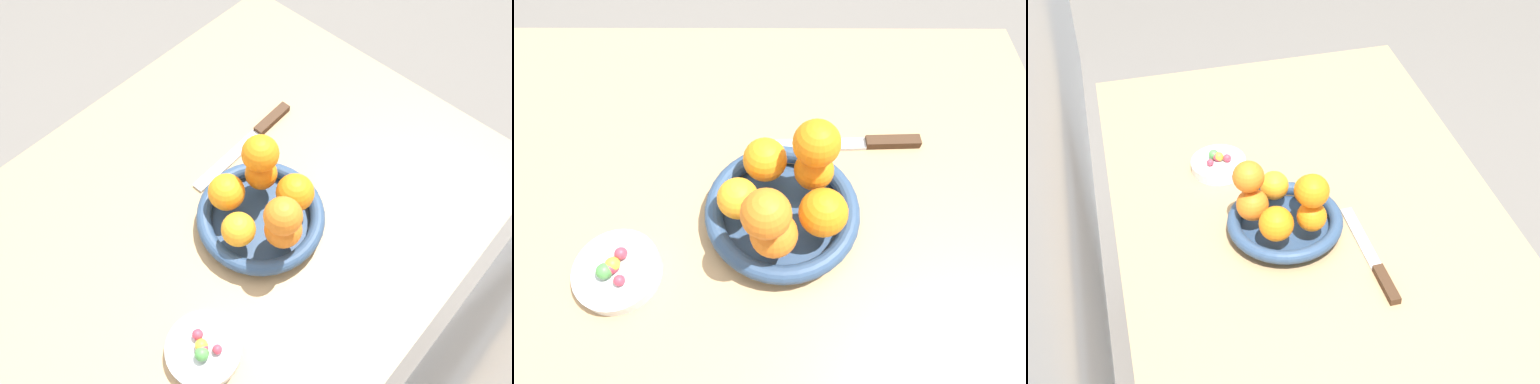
{
  "view_description": "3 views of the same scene",
  "coord_description": "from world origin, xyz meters",
  "views": [
    {
      "loc": [
        0.23,
        0.34,
        1.52
      ],
      "look_at": [
        -0.06,
        0.07,
        0.87
      ],
      "focal_mm": 35.0,
      "sensor_mm": 36.0,
      "label": 1
    },
    {
      "loc": [
        -0.07,
        0.34,
        1.27
      ],
      "look_at": [
        -0.06,
        0.1,
        0.87
      ],
      "focal_mm": 28.0,
      "sensor_mm": 36.0,
      "label": 2
    },
    {
      "loc": [
        -1.16,
        0.34,
        1.77
      ],
      "look_at": [
        -0.11,
        0.07,
        0.86
      ],
      "focal_mm": 55.0,
      "sensor_mm": 36.0,
      "label": 3
    }
  ],
  "objects": [
    {
      "name": "candy_ball_5",
      "position": [
        0.14,
        0.13,
        0.77
      ],
      "size": [
        0.02,
        0.02,
        0.02
      ],
      "primitive_type": "sphere",
      "color": "#C6384C",
      "rests_on": "candy_dish"
    },
    {
      "name": "orange_2",
      "position": [
        -0.13,
        0.02,
        0.81
      ],
      "size": [
        0.06,
        0.06,
        0.06
      ],
      "primitive_type": "sphere",
      "color": "orange",
      "rests_on": "fruit_bowl"
    },
    {
      "name": "orange_0",
      "position": [
        -0.07,
        0.12,
        0.81
      ],
      "size": [
        0.06,
        0.06,
        0.06
      ],
      "primitive_type": "sphere",
      "color": "orange",
      "rests_on": "fruit_bowl"
    },
    {
      "name": "candy_ball_1",
      "position": [
        0.14,
        0.15,
        0.77
      ],
      "size": [
        0.02,
        0.02,
        0.02
      ],
      "primitive_type": "sphere",
      "color": "gold",
      "rests_on": "candy_dish"
    },
    {
      "name": "orange_5",
      "position": [
        -0.06,
        0.13,
        0.87
      ],
      "size": [
        0.06,
        0.06,
        0.06
      ],
      "primitive_type": "sphere",
      "color": "orange",
      "rests_on": "orange_0"
    },
    {
      "name": "candy_ball_2",
      "position": [
        0.13,
        0.17,
        0.77
      ],
      "size": [
        0.01,
        0.01,
        0.01
      ],
      "primitive_type": "sphere",
      "color": "#C6384C",
      "rests_on": "candy_dish"
    },
    {
      "name": "candy_ball_3",
      "position": [
        0.15,
        0.15,
        0.77
      ],
      "size": [
        0.02,
        0.02,
        0.02
      ],
      "primitive_type": "sphere",
      "color": "#C6384C",
      "rests_on": "candy_dish"
    },
    {
      "name": "dining_table",
      "position": [
        0.0,
        0.0,
        0.65
      ],
      "size": [
        1.1,
        0.76,
        0.74
      ],
      "color": "tan",
      "rests_on": "ground_plane"
    },
    {
      "name": "fruit_bowl",
      "position": [
        -0.08,
        0.06,
        0.76
      ],
      "size": [
        0.22,
        0.22,
        0.04
      ],
      "color": "navy",
      "rests_on": "dining_table"
    },
    {
      "name": "orange_4",
      "position": [
        -0.02,
        0.07,
        0.81
      ],
      "size": [
        0.06,
        0.06,
        0.06
      ],
      "primitive_type": "sphere",
      "color": "orange",
      "rests_on": "fruit_bowl"
    },
    {
      "name": "ground_plane",
      "position": [
        0.0,
        0.0,
        0.0
      ],
      "size": [
        6.0,
        6.0,
        0.0
      ],
      "primitive_type": "plane",
      "color": "slate"
    },
    {
      "name": "orange_6",
      "position": [
        -0.12,
        0.02,
        0.87
      ],
      "size": [
        0.06,
        0.06,
        0.06
      ],
      "primitive_type": "sphere",
      "color": "orange",
      "rests_on": "orange_2"
    },
    {
      "name": "knife",
      "position": [
        -0.21,
        -0.08,
        0.75
      ],
      "size": [
        0.26,
        0.03,
        0.01
      ],
      "color": "#3F2819",
      "rests_on": "dining_table"
    },
    {
      "name": "orange_3",
      "position": [
        -0.06,
        0.01,
        0.81
      ],
      "size": [
        0.06,
        0.06,
        0.06
      ],
      "primitive_type": "sphere",
      "color": "orange",
      "rests_on": "fruit_bowl"
    },
    {
      "name": "orange_1",
      "position": [
        -0.13,
        0.09,
        0.81
      ],
      "size": [
        0.07,
        0.07,
        0.07
      ],
      "primitive_type": "sphere",
      "color": "orange",
      "rests_on": "fruit_bowl"
    },
    {
      "name": "candy_ball_0",
      "position": [
        0.15,
        0.16,
        0.77
      ],
      "size": [
        0.02,
        0.02,
        0.02
      ],
      "primitive_type": "sphere",
      "color": "#4C9947",
      "rests_on": "candy_dish"
    },
    {
      "name": "candy_dish",
      "position": [
        0.14,
        0.15,
        0.75
      ],
      "size": [
        0.12,
        0.12,
        0.02
      ],
      "primitive_type": "cylinder",
      "color": "silver",
      "rests_on": "dining_table"
    },
    {
      "name": "candy_ball_4",
      "position": [
        0.14,
        0.15,
        0.77
      ],
      "size": [
        0.02,
        0.02,
        0.02
      ],
      "primitive_type": "sphere",
      "color": "#C6384C",
      "rests_on": "candy_dish"
    }
  ]
}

